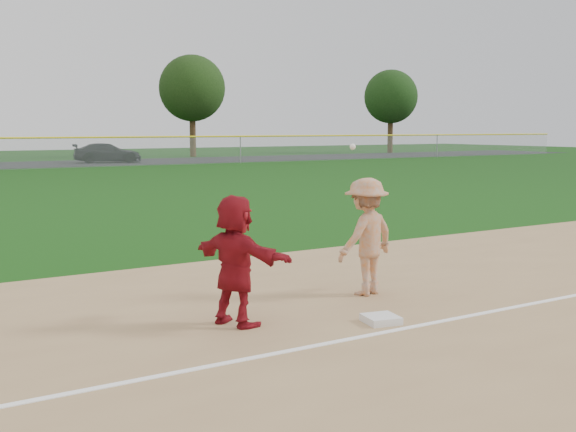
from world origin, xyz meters
TOP-DOWN VIEW (x-y plane):
  - ground at (0.00, 0.00)m, footprint 160.00×160.00m
  - foul_line at (0.00, -0.80)m, footprint 60.00×0.10m
  - first_base at (0.29, -0.40)m, footprint 0.52×0.52m
  - base_runner at (-1.42, 0.56)m, footprint 1.02×1.71m
  - car_right at (11.70, 45.80)m, footprint 5.37×3.19m
  - first_base_play at (1.17, 1.05)m, footprint 1.32×0.95m
  - tree_3 at (22.00, 52.80)m, footprint 6.00×6.00m
  - tree_4 at (44.00, 51.20)m, footprint 5.60×5.60m

SIDE VIEW (x-z plane):
  - ground at x=0.00m, z-range 0.00..0.00m
  - foul_line at x=0.00m, z-range 0.02..0.03m
  - first_base at x=0.29m, z-range 0.02..0.12m
  - car_right at x=11.70m, z-range 0.01..1.47m
  - base_runner at x=-1.42m, z-range 0.02..1.78m
  - first_base_play at x=1.17m, z-range -0.25..2.14m
  - tree_4 at x=44.00m, z-range 1.51..10.18m
  - tree_3 at x=22.00m, z-range 1.57..10.76m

